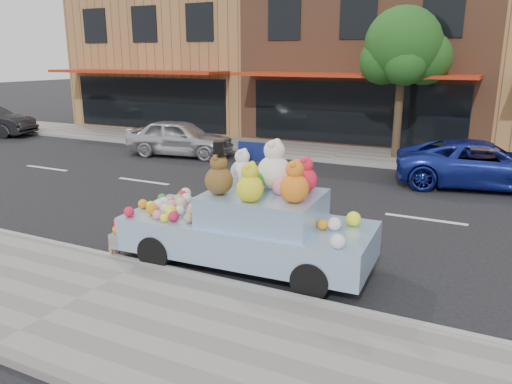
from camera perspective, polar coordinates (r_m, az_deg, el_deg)
The scene contains 11 objects.
ground at distance 13.00m, azimuth 1.14°, elevation -0.68°, with size 120.00×120.00×0.00m, color black.
near_sidewalk at distance 7.99m, azimuth -19.69°, elevation -11.72°, with size 60.00×3.00×0.12m, color gray.
far_sidewalk at distance 18.92m, azimuth 9.63°, elevation 4.34°, with size 60.00×3.00×0.12m, color gray.
near_kerb at distance 8.97m, azimuth -12.80°, elevation -8.11°, with size 60.00×0.12×0.13m, color gray.
far_kerb at distance 17.51m, azimuth 8.18°, elevation 3.55°, with size 60.00×0.12×0.13m, color gray.
storefront_left at distance 27.88m, azimuth -7.18°, elevation 15.28°, with size 10.00×9.80×7.30m.
storefront_mid at distance 23.89m, azimuth 14.03°, elevation 14.98°, with size 10.00×9.80×7.30m.
street_tree at distance 18.16m, azimuth 16.53°, elevation 15.04°, with size 3.00×2.70×5.22m.
car_silver at distance 18.67m, azimuth -8.70°, elevation 6.15°, with size 1.59×3.95×1.35m, color #B5B5BA.
car_blue at distance 15.33m, azimuth 24.50°, elevation 2.90°, with size 2.16×4.68×1.30m, color #1C2A9B.
art_car at distance 8.61m, azimuth -0.83°, elevation -3.51°, with size 4.56×1.96×2.23m.
Camera 1 is at (5.34, -11.31, 3.56)m, focal length 35.00 mm.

